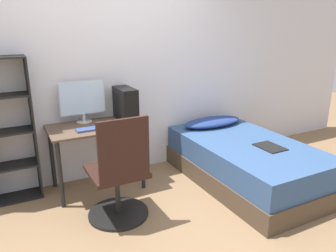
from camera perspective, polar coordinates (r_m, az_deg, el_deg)
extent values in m
plane|color=#846647|center=(3.12, 0.30, -18.03)|extent=(14.00, 14.00, 0.00)
cube|color=silver|center=(3.94, -9.85, 9.02)|extent=(8.00, 0.05, 2.50)
cube|color=brown|center=(3.66, -12.56, -0.13)|extent=(1.00, 0.60, 0.02)
cylinder|color=black|center=(3.48, -18.24, -8.10)|extent=(0.04, 0.04, 0.72)
cylinder|color=black|center=(3.70, -4.39, -5.68)|extent=(0.04, 0.04, 0.72)
cylinder|color=black|center=(3.94, -19.52, -5.22)|extent=(0.04, 0.04, 0.72)
cylinder|color=black|center=(4.13, -7.16, -3.24)|extent=(0.04, 0.04, 0.72)
cube|color=black|center=(3.72, -22.38, -0.40)|extent=(0.02, 0.27, 1.51)
cube|color=black|center=(3.98, -25.52, -11.28)|extent=(0.59, 0.27, 0.02)
cube|color=black|center=(3.83, -26.24, -6.35)|extent=(0.59, 0.27, 0.02)
cube|color=black|center=(3.71, -27.00, -1.05)|extent=(0.59, 0.27, 0.02)
cylinder|color=black|center=(3.38, -8.60, -14.80)|extent=(0.59, 0.59, 0.03)
cylinder|color=black|center=(3.27, -8.78, -11.43)|extent=(0.05, 0.05, 0.42)
cube|color=black|center=(3.16, -8.97, -7.76)|extent=(0.51, 0.51, 0.04)
cube|color=black|center=(2.84, -7.68, -4.16)|extent=(0.46, 0.04, 0.56)
cube|color=#4C3D2D|center=(4.05, 13.28, -7.87)|extent=(1.12, 1.93, 0.23)
cube|color=#33517F|center=(3.95, 13.53, -4.58)|extent=(1.08, 1.89, 0.28)
ellipsoid|color=navy|center=(4.40, 7.76, 0.71)|extent=(0.85, 0.36, 0.11)
cube|color=black|center=(3.79, 17.33, -3.50)|extent=(0.24, 0.32, 0.01)
cylinder|color=#B7B7BC|center=(3.83, -14.37, 0.76)|extent=(0.17, 0.17, 0.01)
cylinder|color=#B7B7BC|center=(3.81, -14.42, 1.47)|extent=(0.04, 0.04, 0.09)
cube|color=#B7B7BC|center=(3.77, -14.69, 4.75)|extent=(0.51, 0.01, 0.38)
cube|color=#B2D1EF|center=(3.76, -14.66, 4.72)|extent=(0.49, 0.01, 0.36)
cube|color=#33477A|center=(3.53, -12.82, -0.43)|extent=(0.36, 0.12, 0.02)
cube|color=black|center=(3.80, -7.42, 3.85)|extent=(0.18, 0.39, 0.37)
ellipsoid|color=silver|center=(3.59, -9.27, 0.08)|extent=(0.06, 0.09, 0.02)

